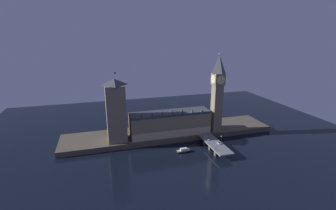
% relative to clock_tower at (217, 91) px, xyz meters
% --- Properties ---
extents(ground_plane, '(400.00, 400.00, 0.00)m').
position_rel_clock_tower_xyz_m(ground_plane, '(-46.84, -26.12, -48.06)').
color(ground_plane, black).
extents(embankment, '(220.00, 42.00, 5.15)m').
position_rel_clock_tower_xyz_m(embankment, '(-46.84, 12.88, -45.48)').
color(embankment, '#4C4438').
rests_on(embankment, ground_plane).
extents(parliament_hall, '(81.15, 20.99, 28.35)m').
position_rel_clock_tower_xyz_m(parliament_hall, '(-48.97, 4.69, -31.11)').
color(parliament_hall, '#7F7056').
rests_on(parliament_hall, embankment).
extents(clock_tower, '(11.40, 11.51, 80.78)m').
position_rel_clock_tower_xyz_m(clock_tower, '(0.00, 0.00, 0.00)').
color(clock_tower, '#7F7056').
rests_on(clock_tower, embankment).
extents(victoria_tower, '(17.97, 17.97, 65.98)m').
position_rel_clock_tower_xyz_m(victoria_tower, '(-102.13, 4.19, -12.81)').
color(victoria_tower, '#7F7056').
rests_on(victoria_tower, embankment).
extents(bridge, '(13.61, 46.00, 6.26)m').
position_rel_clock_tower_xyz_m(bridge, '(-16.21, -31.12, -43.69)').
color(bridge, slate).
rests_on(bridge, ground_plane).
extents(car_northbound_lead, '(1.85, 4.44, 1.55)m').
position_rel_clock_tower_xyz_m(car_northbound_lead, '(-19.20, -22.15, -41.07)').
color(car_northbound_lead, silver).
rests_on(car_northbound_lead, bridge).
extents(car_southbound_lead, '(2.02, 3.90, 1.41)m').
position_rel_clock_tower_xyz_m(car_southbound_lead, '(-13.22, -33.63, -41.14)').
color(car_southbound_lead, silver).
rests_on(car_southbound_lead, bridge).
extents(pedestrian_near_rail, '(0.38, 0.38, 1.73)m').
position_rel_clock_tower_xyz_m(pedestrian_near_rail, '(-22.20, -43.79, -40.88)').
color(pedestrian_near_rail, black).
rests_on(pedestrian_near_rail, bridge).
extents(pedestrian_mid_walk, '(0.38, 0.38, 1.77)m').
position_rel_clock_tower_xyz_m(pedestrian_mid_walk, '(-10.22, -34.87, -40.86)').
color(pedestrian_mid_walk, black).
rests_on(pedestrian_mid_walk, bridge).
extents(street_lamp_near, '(1.34, 0.60, 7.04)m').
position_rel_clock_tower_xyz_m(street_lamp_near, '(-22.60, -45.84, -37.40)').
color(street_lamp_near, '#2D3333').
rests_on(street_lamp_near, bridge).
extents(street_lamp_mid, '(1.34, 0.60, 6.71)m').
position_rel_clock_tower_xyz_m(street_lamp_mid, '(-9.82, -31.12, -37.60)').
color(street_lamp_mid, '#2D3333').
rests_on(street_lamp_mid, bridge).
extents(street_lamp_far, '(1.34, 0.60, 6.76)m').
position_rel_clock_tower_xyz_m(street_lamp_far, '(-22.60, -16.40, -37.57)').
color(street_lamp_far, '#2D3333').
rests_on(street_lamp_far, bridge).
extents(boat_upstream, '(14.03, 5.24, 3.92)m').
position_rel_clock_tower_xyz_m(boat_upstream, '(-46.06, -28.37, -46.63)').
color(boat_upstream, '#28282D').
rests_on(boat_upstream, ground_plane).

